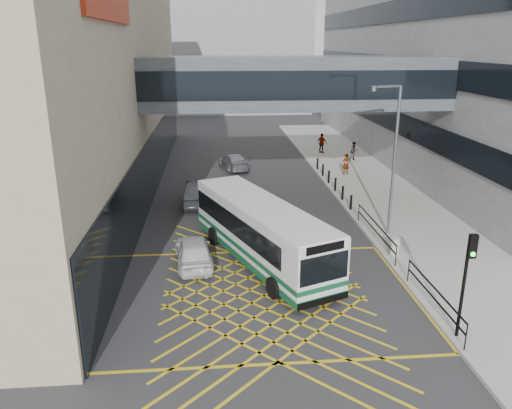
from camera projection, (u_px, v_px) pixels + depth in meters
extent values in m
plane|color=#333335|center=(264.00, 296.00, 20.20)|extent=(120.00, 120.00, 0.00)
cube|color=black|center=(155.00, 161.00, 34.26)|extent=(0.10, 41.50, 4.00)
cube|color=black|center=(375.00, 113.00, 42.65)|extent=(0.10, 43.50, 1.60)
cube|color=black|center=(379.00, 65.00, 41.40)|extent=(0.10, 43.50, 1.60)
cube|color=black|center=(383.00, 13.00, 40.16)|extent=(0.10, 43.50, 1.60)
cube|color=gray|center=(211.00, 47.00, 74.07)|extent=(28.00, 16.00, 18.00)
cube|color=#454A4F|center=(295.00, 83.00, 29.48)|extent=(20.00, 4.00, 3.00)
cube|color=black|center=(301.00, 86.00, 27.56)|extent=(19.50, 0.06, 1.60)
cube|color=black|center=(290.00, 80.00, 31.39)|extent=(19.50, 0.06, 1.60)
cube|color=#ACA79E|center=(370.00, 187.00, 35.10)|extent=(6.00, 54.00, 0.16)
cube|color=gold|center=(264.00, 296.00, 20.20)|extent=(12.00, 9.00, 0.01)
cube|color=silver|center=(261.00, 231.00, 22.85)|extent=(5.95, 10.26, 2.49)
cube|color=#0F4B2B|center=(261.00, 252.00, 23.19)|extent=(6.00, 10.31, 0.31)
cube|color=#0F4B2B|center=(261.00, 243.00, 23.04)|extent=(6.01, 10.32, 0.20)
cube|color=black|center=(256.00, 220.00, 23.22)|extent=(5.51, 9.09, 0.97)
cube|color=black|center=(324.00, 268.00, 18.50)|extent=(1.99, 0.87, 1.11)
cube|color=black|center=(325.00, 248.00, 18.22)|extent=(1.56, 0.67, 0.32)
cube|color=silver|center=(261.00, 205.00, 22.46)|extent=(5.90, 10.17, 0.09)
cube|color=black|center=(323.00, 301.00, 18.90)|extent=(2.17, 0.95, 0.28)
cube|color=black|center=(219.00, 220.00, 27.49)|extent=(2.17, 0.95, 0.28)
cylinder|color=black|center=(274.00, 288.00, 19.88)|extent=(0.59, 0.95, 0.92)
cylinder|color=black|center=(322.00, 276.00, 20.88)|extent=(0.59, 0.95, 0.92)
cylinder|color=black|center=(214.00, 236.00, 25.20)|extent=(0.59, 0.95, 0.92)
cylinder|color=black|center=(255.00, 229.00, 26.20)|extent=(0.59, 0.95, 0.92)
imported|color=silver|center=(194.00, 251.00, 22.85)|extent=(2.20, 4.43, 1.36)
imported|color=black|center=(201.00, 192.00, 31.39)|extent=(2.24, 5.21, 1.61)
imported|color=gray|center=(234.00, 161.00, 40.12)|extent=(2.74, 4.49, 1.30)
cylinder|color=black|center=(462.00, 294.00, 16.69)|extent=(0.12, 0.12, 3.23)
cube|color=black|center=(473.00, 246.00, 15.94)|extent=(0.27, 0.18, 0.81)
sphere|color=#19E533|center=(473.00, 254.00, 15.92)|extent=(0.16, 0.16, 0.15)
cylinder|color=slate|center=(394.00, 163.00, 25.23)|extent=(0.19, 0.19, 7.62)
cube|color=slate|center=(387.00, 86.00, 23.79)|extent=(1.49, 0.50, 0.10)
cylinder|color=slate|center=(374.00, 89.00, 23.56)|extent=(0.33, 0.33, 0.24)
cylinder|color=#ADA89E|center=(395.00, 246.00, 23.70)|extent=(0.47, 0.47, 0.81)
cube|color=black|center=(435.00, 288.00, 18.45)|extent=(0.05, 5.00, 0.05)
cube|color=black|center=(434.00, 298.00, 18.58)|extent=(0.05, 5.00, 0.05)
cube|color=black|center=(376.00, 223.00, 25.08)|extent=(0.05, 6.00, 0.05)
cube|color=black|center=(375.00, 231.00, 25.21)|extent=(0.05, 6.00, 0.05)
cylinder|color=black|center=(466.00, 337.00, 16.23)|extent=(0.04, 0.04, 1.00)
cylinder|color=black|center=(409.00, 270.00, 20.96)|extent=(0.04, 0.04, 1.00)
cylinder|color=black|center=(396.00, 256.00, 22.38)|extent=(0.04, 0.04, 1.00)
cylinder|color=black|center=(359.00, 212.00, 28.07)|extent=(0.04, 0.04, 1.00)
cylinder|color=black|center=(351.00, 202.00, 29.98)|extent=(0.14, 0.14, 0.90)
cylinder|color=black|center=(343.00, 193.00, 31.88)|extent=(0.14, 0.14, 0.90)
cylinder|color=black|center=(335.00, 184.00, 33.77)|extent=(0.14, 0.14, 0.90)
cylinder|color=black|center=(329.00, 177.00, 35.67)|extent=(0.14, 0.14, 0.90)
cylinder|color=black|center=(323.00, 170.00, 37.56)|extent=(0.14, 0.14, 0.90)
cylinder|color=black|center=(318.00, 164.00, 39.45)|extent=(0.14, 0.14, 0.90)
imported|color=gray|center=(346.00, 164.00, 37.82)|extent=(0.75, 0.63, 1.61)
imported|color=gray|center=(354.00, 151.00, 42.33)|extent=(0.88, 0.66, 1.59)
imported|color=gray|center=(322.00, 143.00, 45.23)|extent=(1.12, 1.08, 1.78)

